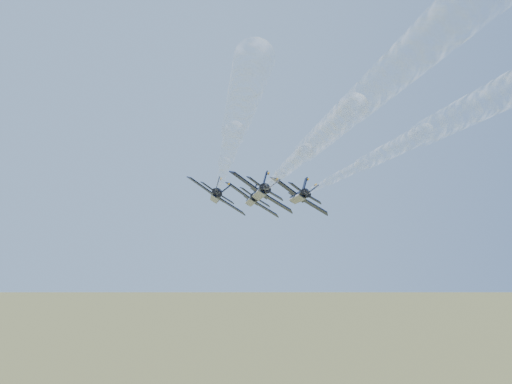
{
  "coord_description": "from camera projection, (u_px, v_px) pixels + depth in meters",
  "views": [
    {
      "loc": [
        -11.3,
        -117.01,
        93.7
      ],
      "look_at": [
        1.39,
        0.09,
        103.38
      ],
      "focal_mm": 40.0,
      "sensor_mm": 36.0,
      "label": 1
    }
  ],
  "objects": [
    {
      "name": "smoke_trail_lead",
      "position": [
        293.0,
        166.0,
        68.17
      ],
      "size": [
        3.65,
        78.94,
        3.11
      ],
      "rotation": [
        0.0,
        0.58,
        -0.02
      ],
      "color": "white"
    },
    {
      "name": "jet_lead",
      "position": [
        252.0,
        200.0,
        126.95
      ],
      "size": [
        12.16,
        18.07,
        7.63
      ],
      "rotation": [
        0.0,
        0.58,
        -0.02
      ],
      "color": "black"
    },
    {
      "name": "jet_left",
      "position": [
        216.0,
        196.0,
        115.6
      ],
      "size": [
        12.16,
        18.07,
        7.63
      ],
      "rotation": [
        0.0,
        0.58,
        -0.02
      ],
      "color": "black"
    },
    {
      "name": "smoke_trail_right",
      "position": [
        395.0,
        153.0,
        57.77
      ],
      "size": [
        3.65,
        78.94,
        3.11
      ],
      "rotation": [
        0.0,
        0.58,
        -0.02
      ],
      "color": "white"
    },
    {
      "name": "jet_right",
      "position": [
        299.0,
        196.0,
        116.55
      ],
      "size": [
        12.16,
        18.07,
        7.63
      ],
      "rotation": [
        0.0,
        0.58,
        -0.02
      ],
      "color": "black"
    },
    {
      "name": "jet_slot",
      "position": [
        261.0,
        192.0,
        106.29
      ],
      "size": [
        12.16,
        18.07,
        7.63
      ],
      "rotation": [
        0.0,
        0.58,
        -0.02
      ],
      "color": "black"
    },
    {
      "name": "smoke_trail_left",
      "position": [
        229.0,
        152.0,
        56.82
      ],
      "size": [
        3.65,
        78.94,
        3.11
      ],
      "rotation": [
        0.0,
        0.58,
        -0.02
      ],
      "color": "white"
    },
    {
      "name": "smoke_trail_slot",
      "position": [
        330.0,
        134.0,
        47.51
      ],
      "size": [
        3.65,
        78.94,
        3.11
      ],
      "rotation": [
        0.0,
        0.58,
        -0.02
      ],
      "color": "white"
    }
  ]
}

